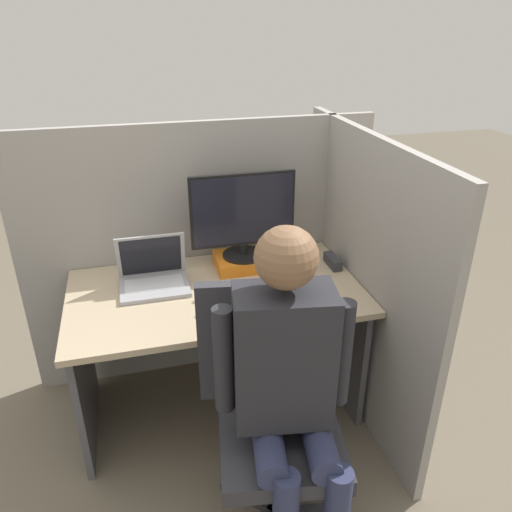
{
  "coord_description": "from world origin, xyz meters",
  "views": [
    {
      "loc": [
        -0.33,
        -1.64,
        1.88
      ],
      "look_at": [
        0.15,
        0.19,
        0.96
      ],
      "focal_mm": 35.0,
      "sensor_mm": 36.0,
      "label": 1
    }
  ],
  "objects_px": {
    "carrot_toy": "(209,316)",
    "office_chair": "(270,409)",
    "person": "(289,379)",
    "monitor": "(243,215)",
    "paper_box": "(244,261)",
    "laptop": "(154,277)",
    "stapler": "(333,261)"
  },
  "relations": [
    {
      "from": "monitor",
      "to": "laptop",
      "type": "distance_m",
      "value": 0.53
    },
    {
      "from": "laptop",
      "to": "carrot_toy",
      "type": "distance_m",
      "value": 0.41
    },
    {
      "from": "office_chair",
      "to": "monitor",
      "type": "bearing_deg",
      "value": 83.62
    },
    {
      "from": "person",
      "to": "stapler",
      "type": "bearing_deg",
      "value": 58.71
    },
    {
      "from": "person",
      "to": "paper_box",
      "type": "bearing_deg",
      "value": 85.98
    },
    {
      "from": "monitor",
      "to": "office_chair",
      "type": "xyz_separation_m",
      "value": [
        -0.09,
        -0.81,
        -0.49
      ]
    },
    {
      "from": "carrot_toy",
      "to": "office_chair",
      "type": "xyz_separation_m",
      "value": [
        0.17,
        -0.35,
        -0.23
      ]
    },
    {
      "from": "paper_box",
      "to": "stapler",
      "type": "relative_size",
      "value": 1.96
    },
    {
      "from": "paper_box",
      "to": "stapler",
      "type": "distance_m",
      "value": 0.46
    },
    {
      "from": "paper_box",
      "to": "office_chair",
      "type": "height_order",
      "value": "office_chair"
    },
    {
      "from": "paper_box",
      "to": "office_chair",
      "type": "distance_m",
      "value": 0.85
    },
    {
      "from": "laptop",
      "to": "office_chair",
      "type": "bearing_deg",
      "value": -62.53
    },
    {
      "from": "laptop",
      "to": "stapler",
      "type": "relative_size",
      "value": 2.21
    },
    {
      "from": "paper_box",
      "to": "stapler",
      "type": "height_order",
      "value": "paper_box"
    },
    {
      "from": "monitor",
      "to": "laptop",
      "type": "relative_size",
      "value": 1.63
    },
    {
      "from": "paper_box",
      "to": "person",
      "type": "height_order",
      "value": "person"
    },
    {
      "from": "monitor",
      "to": "stapler",
      "type": "distance_m",
      "value": 0.53
    },
    {
      "from": "carrot_toy",
      "to": "office_chair",
      "type": "distance_m",
      "value": 0.45
    },
    {
      "from": "office_chair",
      "to": "person",
      "type": "bearing_deg",
      "value": -80.75
    },
    {
      "from": "office_chair",
      "to": "paper_box",
      "type": "bearing_deg",
      "value": 83.6
    },
    {
      "from": "monitor",
      "to": "person",
      "type": "height_order",
      "value": "person"
    },
    {
      "from": "paper_box",
      "to": "person",
      "type": "relative_size",
      "value": 0.22
    },
    {
      "from": "office_chair",
      "to": "person",
      "type": "xyz_separation_m",
      "value": [
        0.02,
        -0.14,
        0.26
      ]
    },
    {
      "from": "person",
      "to": "laptop",
      "type": "bearing_deg",
      "value": 114.68
    },
    {
      "from": "stapler",
      "to": "carrot_toy",
      "type": "relative_size",
      "value": 0.93
    },
    {
      "from": "monitor",
      "to": "paper_box",
      "type": "bearing_deg",
      "value": -90.0
    },
    {
      "from": "laptop",
      "to": "carrot_toy",
      "type": "relative_size",
      "value": 2.06
    },
    {
      "from": "carrot_toy",
      "to": "monitor",
      "type": "bearing_deg",
      "value": 60.54
    },
    {
      "from": "laptop",
      "to": "person",
      "type": "distance_m",
      "value": 0.94
    },
    {
      "from": "carrot_toy",
      "to": "person",
      "type": "relative_size",
      "value": 0.12
    },
    {
      "from": "monitor",
      "to": "office_chair",
      "type": "distance_m",
      "value": 0.95
    },
    {
      "from": "person",
      "to": "monitor",
      "type": "bearing_deg",
      "value": 85.99
    }
  ]
}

